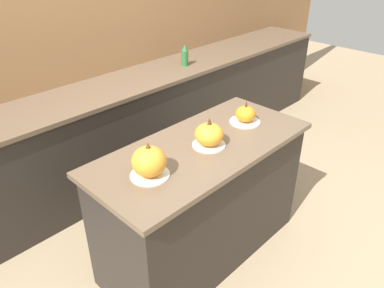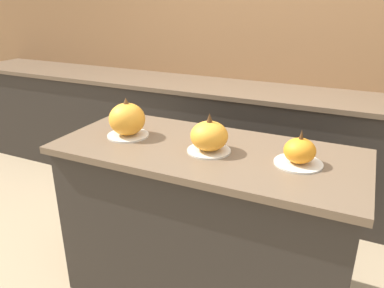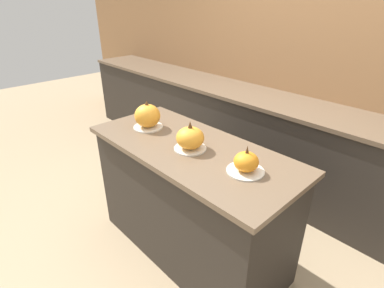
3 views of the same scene
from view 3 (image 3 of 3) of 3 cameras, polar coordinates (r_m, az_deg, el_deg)
ground_plane at (r=2.52m, az=-0.23°, el=-19.06°), size 12.00×12.00×0.00m
wall_back at (r=3.08m, az=21.80°, el=14.48°), size 8.00×0.06×2.50m
kitchen_island at (r=2.22m, az=-0.25°, el=-10.83°), size 1.52×0.68×0.90m
back_counter at (r=3.04m, az=16.56°, el=-0.68°), size 6.00×0.60×0.92m
pumpkin_cake_left at (r=2.25m, az=-8.48°, el=5.24°), size 0.22×0.22×0.21m
pumpkin_cake_center at (r=1.91m, az=-0.35°, el=1.06°), size 0.21×0.21×0.19m
pumpkin_cake_right at (r=1.70m, az=10.26°, el=-3.56°), size 0.22×0.22×0.16m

